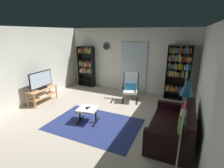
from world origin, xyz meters
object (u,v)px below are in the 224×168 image
at_px(floor_lamp_by_sofa, 185,102).
at_px(cell_phone, 87,108).
at_px(leather_sofa, 174,128).
at_px(ottoman, 87,111).
at_px(floor_lamp_by_shelf, 187,73).
at_px(lounge_armchair, 131,86).
at_px(wall_clock, 106,46).
at_px(tv_remote, 88,108).
at_px(tv_stand, 42,93).
at_px(television, 41,80).
at_px(bookshelf_near_sofa, 179,70).
at_px(bookshelf_near_tv, 86,64).

bearing_deg(floor_lamp_by_sofa, cell_phone, 155.75).
height_order(leather_sofa, ottoman, leather_sofa).
distance_m(leather_sofa, floor_lamp_by_shelf, 2.20).
height_order(leather_sofa, lounge_armchair, lounge_armchair).
bearing_deg(ottoman, wall_clock, 106.65).
bearing_deg(tv_remote, tv_stand, 170.87).
distance_m(television, floor_lamp_by_sofa, 4.95).
xyz_separation_m(bookshelf_near_sofa, floor_lamp_by_sofa, (0.32, -3.95, 0.36)).
distance_m(bookshelf_near_sofa, ottoman, 3.62).
relative_size(television, floor_lamp_by_shelf, 0.63).
distance_m(bookshelf_near_tv, floor_lamp_by_sofa, 5.86).
distance_m(bookshelf_near_sofa, wall_clock, 3.09).
xyz_separation_m(bookshelf_near_tv, floor_lamp_by_sofa, (4.28, -3.98, 0.44)).
height_order(lounge_armchair, ottoman, lounge_armchair).
bearing_deg(lounge_armchair, bookshelf_near_tv, 160.45).
height_order(tv_stand, leather_sofa, leather_sofa).
bearing_deg(bookshelf_near_tv, tv_stand, -98.52).
relative_size(tv_remote, wall_clock, 0.50).
distance_m(tv_stand, bookshelf_near_sofa, 4.97).
relative_size(bookshelf_near_tv, lounge_armchair, 1.78).
bearing_deg(bookshelf_near_tv, wall_clock, 7.45).
xyz_separation_m(lounge_armchair, floor_lamp_by_shelf, (1.80, 0.13, 0.65)).
bearing_deg(cell_phone, ottoman, -9.58).
bearing_deg(tv_stand, wall_clock, 62.25).
bearing_deg(television, leather_sofa, -4.88).
relative_size(bookshelf_near_tv, wall_clock, 6.29).
bearing_deg(floor_lamp_by_shelf, lounge_armchair, -175.80).
bearing_deg(tv_stand, floor_lamp_by_sofa, -19.05).
height_order(bookshelf_near_tv, floor_lamp_by_sofa, bookshelf_near_tv).
bearing_deg(leather_sofa, bookshelf_near_tv, 146.45).
height_order(television, floor_lamp_by_sofa, floor_lamp_by_sofa).
xyz_separation_m(tv_remote, floor_lamp_by_shelf, (2.36, 2.13, 0.76)).
relative_size(tv_stand, floor_lamp_by_shelf, 0.74).
relative_size(cell_phone, floor_lamp_by_sofa, 0.08).
bearing_deg(leather_sofa, television, 175.12).
distance_m(bookshelf_near_tv, cell_phone, 3.48).
bearing_deg(floor_lamp_by_sofa, leather_sofa, 96.34).
height_order(floor_lamp_by_sofa, wall_clock, wall_clock).
xyz_separation_m(tv_remote, cell_phone, (-0.03, -0.02, -0.00)).
xyz_separation_m(floor_lamp_by_sofa, floor_lamp_by_shelf, (-0.04, 3.25, -0.27)).
bearing_deg(tv_remote, floor_lamp_by_sofa, -21.94).
height_order(tv_stand, tv_remote, tv_stand).
xyz_separation_m(bookshelf_near_sofa, cell_phone, (-2.11, -2.86, -0.68)).
height_order(television, bookshelf_near_sofa, bookshelf_near_sofa).
distance_m(lounge_armchair, tv_remote, 2.08).
bearing_deg(floor_lamp_by_sofa, bookshelf_near_sofa, 94.57).
relative_size(bookshelf_near_sofa, floor_lamp_by_sofa, 1.10).
bearing_deg(floor_lamp_by_shelf, tv_remote, -137.96).
bearing_deg(tv_stand, cell_phone, -12.94).
height_order(bookshelf_near_sofa, floor_lamp_by_shelf, bookshelf_near_sofa).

